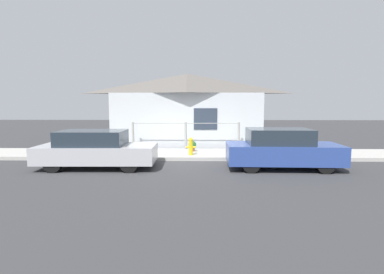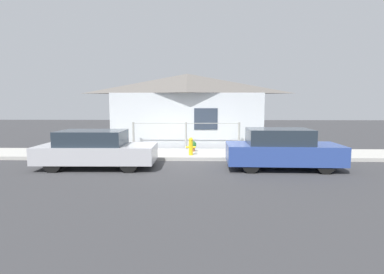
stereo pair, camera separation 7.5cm
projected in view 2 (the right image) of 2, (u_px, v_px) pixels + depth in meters
The scene contains 10 objects.
ground_plane at pixel (183, 161), 11.53m from camera, with size 60.00×60.00×0.00m, color #38383A.
sidewalk at pixel (185, 154), 12.66m from camera, with size 24.00×2.28×0.14m.
house at pixel (187, 88), 14.85m from camera, with size 7.68×2.23×3.69m.
fence at pixel (186, 134), 13.56m from camera, with size 4.90×0.10×1.23m.
car_left at pixel (96, 149), 10.24m from camera, with size 3.98×1.72×1.29m.
car_right at pixel (282, 149), 10.08m from camera, with size 3.80×1.71×1.36m.
fire_hydrant at pixel (191, 146), 11.99m from camera, with size 0.39×0.17×0.71m.
potted_plant_near_hydrant at pixel (193, 145), 12.97m from camera, with size 0.34×0.34×0.46m.
potted_plant_by_fence at pixel (118, 145), 13.28m from camera, with size 0.35×0.35×0.46m.
potted_plant_corner at pixel (255, 144), 12.67m from camera, with size 0.44×0.44×0.60m.
Camera 2 is at (0.62, -11.35, 2.18)m, focal length 28.00 mm.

